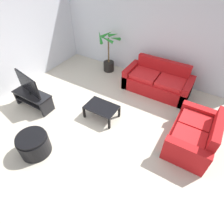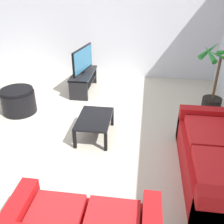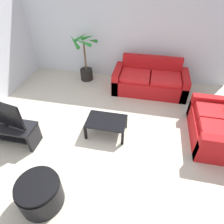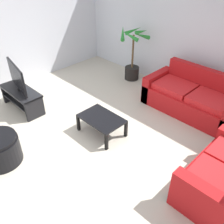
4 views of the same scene
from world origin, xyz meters
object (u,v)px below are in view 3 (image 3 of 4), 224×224
at_px(coffee_table, 106,122).
at_px(ottoman, 40,193).
at_px(potted_palm, 86,63).
at_px(couch_main, 150,81).
at_px(tv, 1,113).
at_px(tv_stand, 10,131).
at_px(couch_loveseat, 217,128).

relative_size(coffee_table, ottoman, 1.24).
relative_size(coffee_table, potted_palm, 0.61).
xyz_separation_m(couch_main, tv, (-2.67, -2.51, 0.47)).
xyz_separation_m(tv_stand, potted_palm, (0.75, 2.78, 0.23)).
relative_size(couch_loveseat, tv, 1.53).
bearing_deg(couch_loveseat, couch_main, 132.77).
relative_size(couch_loveseat, coffee_table, 1.76).
bearing_deg(couch_main, tv_stand, -136.72).
xyz_separation_m(couch_loveseat, potted_palm, (-3.38, 1.84, 0.24)).
relative_size(couch_main, coffee_table, 2.39).
relative_size(couch_main, couch_loveseat, 1.36).
height_order(couch_main, coffee_table, couch_main).
bearing_deg(tv_stand, couch_main, 43.28).
bearing_deg(tv, couch_loveseat, 12.80).
bearing_deg(potted_palm, couch_main, -7.67).
xyz_separation_m(potted_palm, ottoman, (0.46, -3.84, -0.29)).
bearing_deg(tv_stand, ottoman, -41.27).
bearing_deg(coffee_table, potted_palm, 117.45).
relative_size(couch_main, ottoman, 2.98).
height_order(couch_main, potted_palm, potted_palm).
relative_size(tv_stand, tv, 1.15).
distance_m(couch_main, tv, 3.70).
relative_size(tv, potted_palm, 0.70).
height_order(tv, coffee_table, tv).
height_order(coffee_table, ottoman, ottoman).
relative_size(couch_loveseat, ottoman, 2.19).
distance_m(couch_loveseat, tv_stand, 4.24).
xyz_separation_m(tv, ottoman, (1.21, -1.06, -0.52)).
bearing_deg(ottoman, tv_stand, 138.73).
distance_m(coffee_table, potted_palm, 2.43).
relative_size(couch_main, potted_palm, 1.45).
relative_size(tv_stand, coffee_table, 1.32).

